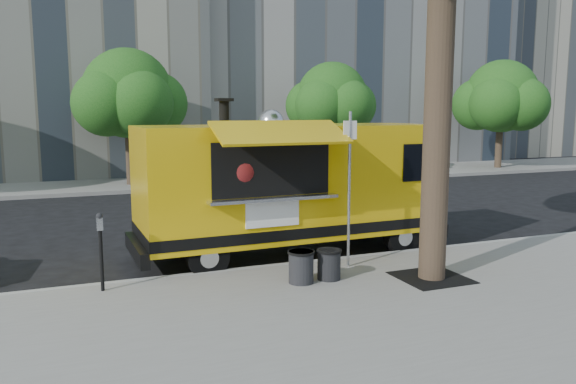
% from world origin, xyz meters
% --- Properties ---
extents(ground, '(120.00, 120.00, 0.00)m').
position_xyz_m(ground, '(0.00, 0.00, 0.00)').
color(ground, black).
rests_on(ground, ground).
extents(sidewalk, '(60.00, 6.00, 0.15)m').
position_xyz_m(sidewalk, '(0.00, -4.00, 0.07)').
color(sidewalk, gray).
rests_on(sidewalk, ground).
extents(curb, '(60.00, 0.14, 0.16)m').
position_xyz_m(curb, '(0.00, -0.93, 0.07)').
color(curb, '#999993').
rests_on(curb, ground).
extents(far_sidewalk, '(60.00, 5.00, 0.15)m').
position_xyz_m(far_sidewalk, '(0.00, 13.50, 0.07)').
color(far_sidewalk, gray).
rests_on(far_sidewalk, ground).
extents(building_mid, '(20.00, 14.00, 20.00)m').
position_xyz_m(building_mid, '(12.00, 23.00, 10.00)').
color(building_mid, gray).
rests_on(building_mid, ground).
extents(building_right, '(16.00, 12.00, 16.00)m').
position_xyz_m(building_right, '(30.00, 24.00, 8.00)').
color(building_right, '#A59E8A').
rests_on(building_right, ground).
extents(tree_well, '(1.20, 1.20, 0.02)m').
position_xyz_m(tree_well, '(2.60, -2.80, 0.15)').
color(tree_well, black).
rests_on(tree_well, sidewalk).
extents(far_tree_b, '(3.60, 3.60, 5.50)m').
position_xyz_m(far_tree_b, '(-1.00, 12.70, 3.83)').
color(far_tree_b, '#33261C').
rests_on(far_tree_b, far_sidewalk).
extents(far_tree_c, '(3.24, 3.24, 5.21)m').
position_xyz_m(far_tree_c, '(8.00, 12.40, 3.72)').
color(far_tree_c, '#33261C').
rests_on(far_tree_c, far_sidewalk).
extents(far_tree_d, '(3.78, 3.78, 5.64)m').
position_xyz_m(far_tree_d, '(18.00, 12.60, 3.89)').
color(far_tree_d, '#33261C').
rests_on(far_tree_d, far_sidewalk).
extents(sign_post, '(0.28, 0.06, 3.00)m').
position_xyz_m(sign_post, '(1.55, -1.55, 1.85)').
color(sign_post, silver).
rests_on(sign_post, sidewalk).
extents(parking_meter, '(0.11, 0.11, 1.33)m').
position_xyz_m(parking_meter, '(-3.00, -1.35, 0.98)').
color(parking_meter, black).
rests_on(parking_meter, sidewalk).
extents(food_truck, '(6.92, 3.31, 3.38)m').
position_xyz_m(food_truck, '(1.04, 0.17, 1.59)').
color(food_truck, '#E2B30B').
rests_on(food_truck, ground).
extents(trash_bin_left, '(0.48, 0.48, 0.57)m').
position_xyz_m(trash_bin_left, '(0.29, -2.18, 0.46)').
color(trash_bin_left, black).
rests_on(trash_bin_left, sidewalk).
extents(trash_bin_right, '(0.45, 0.45, 0.54)m').
position_xyz_m(trash_bin_right, '(0.84, -2.17, 0.44)').
color(trash_bin_right, black).
rests_on(trash_bin_right, sidewalk).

